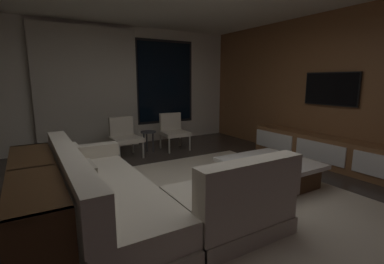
{
  "coord_description": "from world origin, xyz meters",
  "views": [
    {
      "loc": [
        -1.74,
        -2.76,
        1.51
      ],
      "look_at": [
        0.35,
        0.71,
        0.75
      ],
      "focal_mm": 26.05,
      "sensor_mm": 36.0,
      "label": 1
    }
  ],
  "objects_px": {
    "coffee_table": "(269,172)",
    "console_table_behind_couch": "(36,201)",
    "accent_chair_by_curtain": "(124,135)",
    "accent_chair_near_window": "(173,129)",
    "book_stack_on_coffee_table": "(279,158)",
    "mounted_tv": "(331,89)",
    "side_stool": "(148,135)",
    "media_console": "(329,153)",
    "sectional_couch": "(137,198)"
  },
  "relations": [
    {
      "from": "console_table_behind_couch",
      "to": "book_stack_on_coffee_table",
      "type": "bearing_deg",
      "value": -1.23
    },
    {
      "from": "console_table_behind_couch",
      "to": "accent_chair_by_curtain",
      "type": "bearing_deg",
      "value": 57.25
    },
    {
      "from": "sectional_couch",
      "to": "side_stool",
      "type": "xyz_separation_m",
      "value": [
        1.22,
        2.66,
        0.08
      ]
    },
    {
      "from": "book_stack_on_coffee_table",
      "to": "accent_chair_near_window",
      "type": "height_order",
      "value": "accent_chair_near_window"
    },
    {
      "from": "accent_chair_near_window",
      "to": "accent_chair_by_curtain",
      "type": "height_order",
      "value": "same"
    },
    {
      "from": "accent_chair_near_window",
      "to": "coffee_table",
      "type": "bearing_deg",
      "value": -85.67
    },
    {
      "from": "book_stack_on_coffee_table",
      "to": "accent_chair_by_curtain",
      "type": "relative_size",
      "value": 0.32
    },
    {
      "from": "accent_chair_by_curtain",
      "to": "accent_chair_near_window",
      "type": "bearing_deg",
      "value": 2.74
    },
    {
      "from": "accent_chair_by_curtain",
      "to": "mounted_tv",
      "type": "relative_size",
      "value": 0.77
    },
    {
      "from": "sectional_couch",
      "to": "media_console",
      "type": "xyz_separation_m",
      "value": [
        3.59,
        0.15,
        -0.04
      ]
    },
    {
      "from": "sectional_couch",
      "to": "coffee_table",
      "type": "xyz_separation_m",
      "value": [
        2.03,
        0.08,
        -0.1
      ]
    },
    {
      "from": "sectional_couch",
      "to": "mounted_tv",
      "type": "relative_size",
      "value": 2.47
    },
    {
      "from": "accent_chair_by_curtain",
      "to": "console_table_behind_couch",
      "type": "distance_m",
      "value": 3.02
    },
    {
      "from": "coffee_table",
      "to": "book_stack_on_coffee_table",
      "type": "bearing_deg",
      "value": -4.41
    },
    {
      "from": "book_stack_on_coffee_table",
      "to": "media_console",
      "type": "distance_m",
      "value": 1.39
    },
    {
      "from": "coffee_table",
      "to": "side_stool",
      "type": "xyz_separation_m",
      "value": [
        -0.81,
        2.59,
        0.19
      ]
    },
    {
      "from": "sectional_couch",
      "to": "accent_chair_near_window",
      "type": "bearing_deg",
      "value": 56.03
    },
    {
      "from": "media_console",
      "to": "mounted_tv",
      "type": "distance_m",
      "value": 1.13
    },
    {
      "from": "sectional_couch",
      "to": "accent_chair_near_window",
      "type": "height_order",
      "value": "sectional_couch"
    },
    {
      "from": "book_stack_on_coffee_table",
      "to": "accent_chair_by_curtain",
      "type": "bearing_deg",
      "value": 119.83
    },
    {
      "from": "media_console",
      "to": "console_table_behind_couch",
      "type": "relative_size",
      "value": 1.48
    },
    {
      "from": "coffee_table",
      "to": "accent_chair_near_window",
      "type": "bearing_deg",
      "value": 94.33
    },
    {
      "from": "book_stack_on_coffee_table",
      "to": "accent_chair_by_curtain",
      "type": "xyz_separation_m",
      "value": [
        -1.49,
        2.6,
        0.05
      ]
    },
    {
      "from": "accent_chair_near_window",
      "to": "media_console",
      "type": "relative_size",
      "value": 0.25
    },
    {
      "from": "accent_chair_by_curtain",
      "to": "media_console",
      "type": "relative_size",
      "value": 0.25
    },
    {
      "from": "sectional_couch",
      "to": "book_stack_on_coffee_table",
      "type": "relative_size",
      "value": 10.01
    },
    {
      "from": "sectional_couch",
      "to": "mounted_tv",
      "type": "bearing_deg",
      "value": 5.35
    },
    {
      "from": "side_stool",
      "to": "media_console",
      "type": "distance_m",
      "value": 3.45
    },
    {
      "from": "accent_chair_by_curtain",
      "to": "side_stool",
      "type": "xyz_separation_m",
      "value": [
        0.5,
        -0.0,
        -0.06
      ]
    },
    {
      "from": "coffee_table",
      "to": "book_stack_on_coffee_table",
      "type": "height_order",
      "value": "book_stack_on_coffee_table"
    },
    {
      "from": "book_stack_on_coffee_table",
      "to": "mounted_tv",
      "type": "relative_size",
      "value": 0.25
    },
    {
      "from": "coffee_table",
      "to": "console_table_behind_couch",
      "type": "xyz_separation_m",
      "value": [
        -2.95,
        0.05,
        0.23
      ]
    },
    {
      "from": "coffee_table",
      "to": "side_stool",
      "type": "height_order",
      "value": "side_stool"
    },
    {
      "from": "book_stack_on_coffee_table",
      "to": "console_table_behind_couch",
      "type": "relative_size",
      "value": 0.12
    },
    {
      "from": "accent_chair_by_curtain",
      "to": "mounted_tv",
      "type": "height_order",
      "value": "mounted_tv"
    },
    {
      "from": "coffee_table",
      "to": "mounted_tv",
      "type": "relative_size",
      "value": 1.15
    },
    {
      "from": "side_stool",
      "to": "coffee_table",
      "type": "bearing_deg",
      "value": -72.63
    },
    {
      "from": "coffee_table",
      "to": "media_console",
      "type": "distance_m",
      "value": 1.56
    },
    {
      "from": "coffee_table",
      "to": "accent_chair_by_curtain",
      "type": "height_order",
      "value": "accent_chair_by_curtain"
    },
    {
      "from": "side_stool",
      "to": "mounted_tv",
      "type": "xyz_separation_m",
      "value": [
        2.55,
        -2.31,
        0.98
      ]
    },
    {
      "from": "accent_chair_near_window",
      "to": "accent_chair_by_curtain",
      "type": "xyz_separation_m",
      "value": [
        -1.11,
        -0.05,
        0.0
      ]
    },
    {
      "from": "mounted_tv",
      "to": "side_stool",
      "type": "bearing_deg",
      "value": 137.83
    },
    {
      "from": "book_stack_on_coffee_table",
      "to": "side_stool",
      "type": "distance_m",
      "value": 2.78
    },
    {
      "from": "sectional_couch",
      "to": "coffee_table",
      "type": "relative_size",
      "value": 2.16
    },
    {
      "from": "coffee_table",
      "to": "console_table_behind_couch",
      "type": "distance_m",
      "value": 2.95
    },
    {
      "from": "mounted_tv",
      "to": "accent_chair_by_curtain",
      "type": "bearing_deg",
      "value": 142.87
    },
    {
      "from": "coffee_table",
      "to": "side_stool",
      "type": "bearing_deg",
      "value": 107.37
    },
    {
      "from": "mounted_tv",
      "to": "coffee_table",
      "type": "bearing_deg",
      "value": -170.95
    },
    {
      "from": "sectional_couch",
      "to": "book_stack_on_coffee_table",
      "type": "height_order",
      "value": "sectional_couch"
    },
    {
      "from": "accent_chair_near_window",
      "to": "book_stack_on_coffee_table",
      "type": "bearing_deg",
      "value": -81.86
    }
  ]
}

